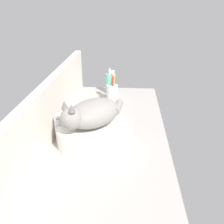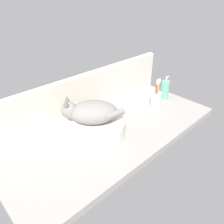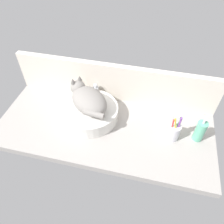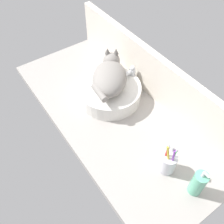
# 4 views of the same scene
# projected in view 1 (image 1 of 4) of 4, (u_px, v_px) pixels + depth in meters

# --- Properties ---
(ground_plane) EXTENTS (1.25, 0.54, 0.04)m
(ground_plane) POSITION_uv_depth(u_px,v_px,m) (108.00, 134.00, 1.20)
(ground_plane) COLOR #9E9993
(backsplash_panel) EXTENTS (1.25, 0.04, 0.26)m
(backsplash_panel) POSITION_uv_depth(u_px,v_px,m) (54.00, 105.00, 1.15)
(backsplash_panel) COLOR silver
(backsplash_panel) RESTS_ON ground_plane
(sink_basin) EXTENTS (0.33, 0.33, 0.08)m
(sink_basin) POSITION_uv_depth(u_px,v_px,m) (95.00, 133.00, 1.09)
(sink_basin) COLOR silver
(sink_basin) RESTS_ON ground_plane
(cat) EXTENTS (0.30, 0.29, 0.14)m
(cat) POSITION_uv_depth(u_px,v_px,m) (92.00, 113.00, 1.04)
(cat) COLOR gray
(cat) RESTS_ON sink_basin
(faucet) EXTENTS (0.04, 0.12, 0.14)m
(faucet) POSITION_uv_depth(u_px,v_px,m) (61.00, 126.00, 1.08)
(faucet) COLOR silver
(faucet) RESTS_ON ground_plane
(soap_dispenser) EXTENTS (0.05, 0.05, 0.16)m
(soap_dispenser) POSITION_uv_depth(u_px,v_px,m) (109.00, 83.00, 1.64)
(soap_dispenser) COLOR #60B793
(soap_dispenser) RESTS_ON ground_plane
(toothbrush_cup) EXTENTS (0.07, 0.07, 0.19)m
(toothbrush_cup) POSITION_uv_depth(u_px,v_px,m) (112.00, 92.00, 1.52)
(toothbrush_cup) COLOR silver
(toothbrush_cup) RESTS_ON ground_plane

